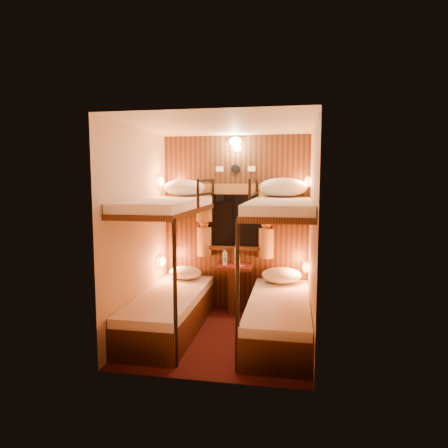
% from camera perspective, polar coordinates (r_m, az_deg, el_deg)
% --- Properties ---
extents(floor, '(2.10, 2.10, 0.00)m').
position_cam_1_polar(floor, '(4.81, -0.29, -15.70)').
color(floor, black).
rests_on(floor, ground).
extents(ceiling, '(2.10, 2.10, 0.00)m').
position_cam_1_polar(ceiling, '(4.50, -0.31, 13.94)').
color(ceiling, silver).
rests_on(ceiling, wall_back).
extents(wall_back, '(2.40, 0.00, 2.40)m').
position_cam_1_polar(wall_back, '(5.53, 1.68, 0.07)').
color(wall_back, '#C6B293').
rests_on(wall_back, floor).
extents(wall_front, '(2.40, 0.00, 2.40)m').
position_cam_1_polar(wall_front, '(3.48, -3.44, -3.72)').
color(wall_front, '#C6B293').
rests_on(wall_front, floor).
extents(wall_left, '(0.00, 2.40, 2.40)m').
position_cam_1_polar(wall_left, '(4.78, -12.17, -1.08)').
color(wall_left, '#C6B293').
rests_on(wall_left, floor).
extents(wall_right, '(0.00, 2.40, 2.40)m').
position_cam_1_polar(wall_right, '(4.43, 12.53, -1.68)').
color(wall_right, '#C6B293').
rests_on(wall_right, floor).
extents(back_panel, '(2.00, 0.03, 2.40)m').
position_cam_1_polar(back_panel, '(5.51, 1.66, 0.05)').
color(back_panel, black).
rests_on(back_panel, floor).
extents(bunk_left, '(0.72, 1.90, 1.82)m').
position_cam_1_polar(bunk_left, '(4.85, -7.78, -8.62)').
color(bunk_left, black).
rests_on(bunk_left, floor).
extents(bunk_right, '(0.72, 1.90, 1.82)m').
position_cam_1_polar(bunk_right, '(4.63, 7.88, -9.35)').
color(bunk_right, black).
rests_on(bunk_right, floor).
extents(window, '(1.00, 0.12, 0.79)m').
position_cam_1_polar(window, '(5.48, 1.61, -0.18)').
color(window, black).
rests_on(window, back_panel).
extents(curtains, '(1.10, 0.22, 1.00)m').
position_cam_1_polar(curtains, '(5.44, 1.56, 0.64)').
color(curtains, olive).
rests_on(curtains, back_panel).
extents(back_fixtures, '(0.54, 0.09, 0.48)m').
position_cam_1_polar(back_fixtures, '(5.46, 1.64, 10.98)').
color(back_fixtures, black).
rests_on(back_fixtures, back_panel).
extents(reading_lamps, '(2.00, 0.20, 1.25)m').
position_cam_1_polar(reading_lamps, '(5.18, 1.11, 0.08)').
color(reading_lamps, orange).
rests_on(reading_lamps, wall_left).
extents(table, '(0.50, 0.34, 0.66)m').
position_cam_1_polar(table, '(5.48, 1.34, -8.35)').
color(table, '#522412').
rests_on(table, floor).
extents(bottle_left, '(0.06, 0.06, 0.21)m').
position_cam_1_polar(bottle_left, '(5.41, 0.12, -4.97)').
color(bottle_left, '#99BFE5').
rests_on(bottle_left, table).
extents(bottle_right, '(0.08, 0.08, 0.27)m').
position_cam_1_polar(bottle_right, '(5.46, 1.84, -4.65)').
color(bottle_right, '#99BFE5').
rests_on(bottle_right, table).
extents(sachet_a, '(0.08, 0.07, 0.01)m').
position_cam_1_polar(sachet_a, '(5.40, 2.46, -5.97)').
color(sachet_a, silver).
rests_on(sachet_a, table).
extents(sachet_b, '(0.08, 0.07, 0.01)m').
position_cam_1_polar(sachet_b, '(5.40, 2.12, -5.98)').
color(sachet_b, silver).
rests_on(sachet_b, table).
extents(pillow_lower_left, '(0.45, 0.32, 0.18)m').
position_cam_1_polar(pillow_lower_left, '(5.50, -5.55, -6.91)').
color(pillow_lower_left, white).
rests_on(pillow_lower_left, bunk_left).
extents(pillow_lower_right, '(0.52, 0.37, 0.21)m').
position_cam_1_polar(pillow_lower_right, '(5.32, 8.22, -7.26)').
color(pillow_lower_right, white).
rests_on(pillow_lower_right, bunk_right).
extents(pillow_upper_left, '(0.56, 0.40, 0.22)m').
position_cam_1_polar(pillow_upper_left, '(5.35, -5.69, 5.17)').
color(pillow_upper_left, white).
rests_on(pillow_upper_left, bunk_left).
extents(pillow_upper_right, '(0.62, 0.44, 0.24)m').
position_cam_1_polar(pillow_upper_right, '(5.16, 8.43, 5.22)').
color(pillow_upper_right, white).
rests_on(pillow_upper_right, bunk_right).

